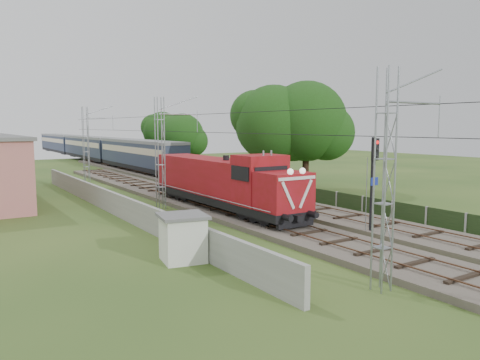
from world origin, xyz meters
TOP-DOWN VIEW (x-y plane):
  - ground at (0.00, 0.00)m, footprint 140.00×140.00m
  - track_main at (0.00, 7.00)m, footprint 4.20×70.00m
  - track_side at (5.00, 20.00)m, footprint 4.20×80.00m
  - catenary at (-2.95, 12.00)m, footprint 3.31×70.00m
  - boundary_wall at (-6.50, 12.00)m, footprint 0.25×40.00m
  - fence at (8.00, 3.00)m, footprint 0.12×32.00m
  - locomotive at (0.00, 8.33)m, footprint 2.83×16.17m
  - coach_rake at (5.00, 60.59)m, footprint 3.09×68.88m
  - signal_post at (3.26, -2.01)m, footprint 0.59×0.46m
  - relay_hut at (-7.40, -0.70)m, footprint 2.37×2.37m
  - tree_a at (10.16, 16.03)m, footprint 7.53×7.17m
  - tree_b at (12.64, 14.26)m, footprint 7.79×7.42m
  - tree_c at (10.27, 35.78)m, footprint 5.85×5.57m
  - tree_d at (12.87, 48.10)m, footprint 6.27×5.97m

SIDE VIEW (x-z plane):
  - ground at x=0.00m, z-range 0.00..0.00m
  - track_main at x=0.00m, z-range -0.04..0.41m
  - track_side at x=5.00m, z-range -0.04..0.41m
  - fence at x=8.00m, z-range 0.00..1.20m
  - boundary_wall at x=-6.50m, z-range 0.00..1.50m
  - relay_hut at x=-7.40m, z-range 0.01..2.11m
  - locomotive at x=0.00m, z-range 0.09..4.19m
  - coach_rake at x=5.00m, z-range 0.77..4.34m
  - signal_post at x=3.26m, z-range 1.00..6.37m
  - catenary at x=-2.95m, z-range 0.05..8.05m
  - tree_c at x=10.27m, z-range 0.93..8.51m
  - tree_d at x=12.87m, z-range 1.01..9.13m
  - tree_a at x=10.16m, z-range 1.21..10.96m
  - tree_b at x=12.64m, z-range 1.25..11.36m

